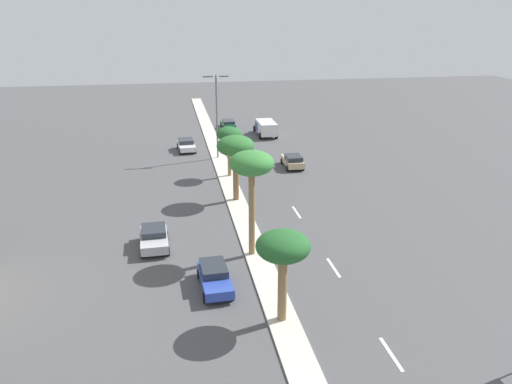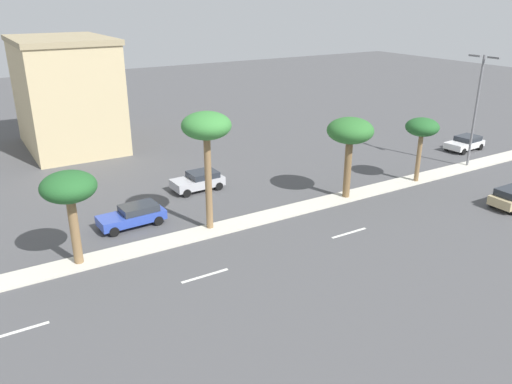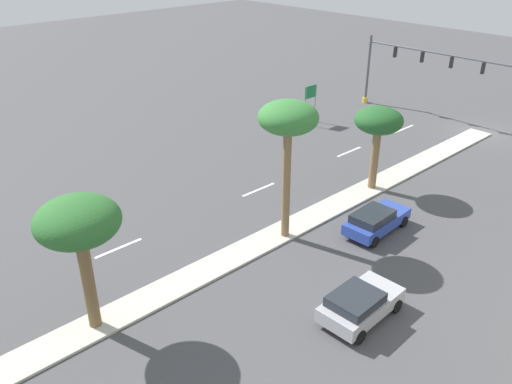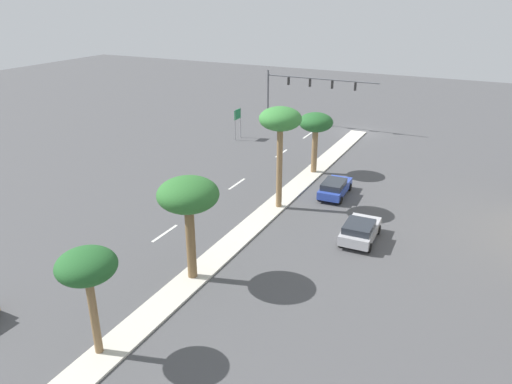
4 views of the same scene
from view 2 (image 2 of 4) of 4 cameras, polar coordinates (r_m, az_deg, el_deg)
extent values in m
plane|color=#4C4C4F|center=(39.39, 10.77, -0.44)|extent=(160.00, 160.00, 0.00)
cube|color=beige|center=(46.53, 20.26, 2.06)|extent=(1.80, 92.07, 0.12)
cube|color=silver|center=(26.28, -25.38, -14.05)|extent=(0.20, 2.80, 0.01)
cube|color=silver|center=(28.15, -5.77, -9.39)|extent=(0.20, 2.80, 0.01)
cube|color=silver|center=(33.29, 10.47, -4.57)|extent=(0.20, 2.80, 0.01)
cube|color=#C6B284|center=(53.83, -20.58, 10.08)|extent=(12.42, 8.33, 10.22)
cube|color=tan|center=(53.17, -21.34, 15.73)|extent=(12.72, 8.63, 0.50)
cylinder|color=olive|center=(29.93, -19.80, -4.04)|extent=(0.51, 0.51, 4.07)
ellipsoid|color=#235B28|center=(28.98, -20.42, 0.57)|extent=(3.03, 3.03, 1.67)
cylinder|color=olive|center=(32.18, -5.40, 1.09)|extent=(0.44, 0.44, 6.29)
ellipsoid|color=#387F38|center=(31.11, -5.63, 7.48)|extent=(3.09, 3.09, 1.70)
cylinder|color=brown|center=(38.12, 10.31, 2.68)|extent=(0.53, 0.53, 4.53)
ellipsoid|color=#2D6B2D|center=(37.33, 10.60, 6.85)|extent=(3.40, 3.40, 1.87)
cylinder|color=olive|center=(42.98, 17.89, 3.77)|extent=(0.37, 0.37, 4.06)
ellipsoid|color=#235B28|center=(42.35, 18.27, 6.98)|extent=(2.63, 2.63, 1.45)
cylinder|color=slate|center=(48.12, 23.53, 8.27)|extent=(0.20, 0.20, 9.64)
cube|color=slate|center=(47.95, 23.49, 13.94)|extent=(1.10, 0.24, 0.16)
cube|color=slate|center=(46.92, 25.28, 13.55)|extent=(1.10, 0.24, 0.16)
cube|color=#2D47AD|center=(34.45, -13.87, -2.80)|extent=(2.00, 4.42, 0.62)
cube|color=#262B33|center=(34.40, -13.11, -1.78)|extent=(1.72, 2.46, 0.46)
cylinder|color=black|center=(33.41, -15.73, -4.35)|extent=(0.25, 0.65, 0.64)
cylinder|color=black|center=(34.90, -16.65, -3.32)|extent=(0.25, 0.65, 0.64)
cylinder|color=black|center=(34.33, -10.96, -3.20)|extent=(0.25, 0.65, 0.64)
cylinder|color=black|center=(35.78, -12.06, -2.25)|extent=(0.25, 0.65, 0.64)
cube|color=silver|center=(54.31, 22.45, 5.02)|extent=(2.23, 4.20, 0.59)
cube|color=#262B33|center=(54.60, 22.82, 5.62)|extent=(1.91, 2.36, 0.47)
cylinder|color=black|center=(52.74, 22.38, 4.24)|extent=(0.26, 0.65, 0.64)
cylinder|color=black|center=(53.70, 20.75, 4.75)|extent=(0.26, 0.65, 0.64)
cylinder|color=black|center=(55.11, 24.02, 4.68)|extent=(0.26, 0.65, 0.64)
cylinder|color=black|center=(56.03, 22.43, 5.17)|extent=(0.26, 0.65, 0.64)
cylinder|color=black|center=(40.47, 25.12, -1.07)|extent=(0.22, 0.64, 0.64)
cube|color=#B2B2B7|center=(39.95, -6.63, 1.12)|extent=(2.10, 4.05, 0.66)
cube|color=#262B33|center=(39.97, -6.03, 2.01)|extent=(1.85, 2.25, 0.45)
cylinder|color=black|center=(38.71, -7.83, -0.14)|extent=(0.24, 0.65, 0.64)
cylinder|color=black|center=(40.32, -8.99, 0.68)|extent=(0.24, 0.65, 0.64)
cylinder|color=black|center=(39.88, -4.21, 0.66)|extent=(0.24, 0.65, 0.64)
cylinder|color=black|center=(41.45, -5.48, 1.43)|extent=(0.24, 0.65, 0.64)
camera|label=1|loc=(38.47, -65.49, 13.31)|focal=35.92mm
camera|label=3|loc=(54.41, 4.10, 22.44)|focal=36.94mm
camera|label=4|loc=(60.34, 17.20, 21.43)|focal=34.23mm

